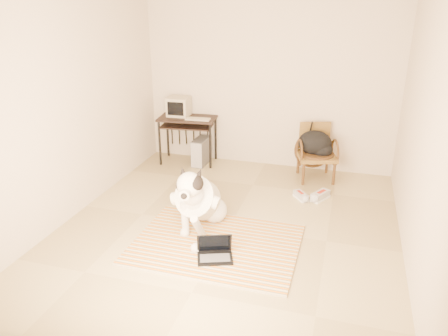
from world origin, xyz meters
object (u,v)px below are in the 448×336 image
at_px(crt_monitor, 179,106).
at_px(backpack, 316,144).
at_px(computer_desk, 187,124).
at_px(dog, 198,201).
at_px(laptop, 215,252).
at_px(rattan_chair, 316,152).
at_px(pc_tower, 201,151).

bearing_deg(crt_monitor, backpack, -4.57).
bearing_deg(computer_desk, dog, -65.99).
distance_m(dog, crt_monitor, 2.47).
xyz_separation_m(computer_desk, crt_monitor, (-0.17, 0.08, 0.26)).
xyz_separation_m(laptop, rattan_chair, (0.81, 2.58, 0.33)).
bearing_deg(crt_monitor, laptop, -61.58).
bearing_deg(laptop, rattan_chair, 72.60).
bearing_deg(laptop, dog, 123.33).
distance_m(rattan_chair, backpack, 0.14).
bearing_deg(backpack, dog, -121.27).
distance_m(laptop, backpack, 2.72).
xyz_separation_m(laptop, computer_desk, (-1.31, 2.65, 0.58)).
distance_m(crt_monitor, rattan_chair, 2.35).
relative_size(computer_desk, backpack, 1.85).
bearing_deg(dog, pc_tower, 108.36).
distance_m(laptop, crt_monitor, 3.22).
bearing_deg(dog, laptop, -56.67).
bearing_deg(rattan_chair, laptop, -107.40).
distance_m(laptop, computer_desk, 3.01).
xyz_separation_m(crt_monitor, backpack, (2.28, -0.18, -0.38)).
height_order(dog, pc_tower, dog).
bearing_deg(backpack, crt_monitor, 175.43).
xyz_separation_m(computer_desk, rattan_chair, (2.11, -0.08, -0.25)).
xyz_separation_m(pc_tower, backpack, (1.87, -0.09, 0.34)).
bearing_deg(computer_desk, rattan_chair, -2.05).
bearing_deg(crt_monitor, computer_desk, -25.49).
height_order(crt_monitor, backpack, crt_monitor).
xyz_separation_m(computer_desk, backpack, (2.11, -0.10, -0.11)).
height_order(rattan_chair, backpack, rattan_chair).
relative_size(computer_desk, crt_monitor, 2.74).
bearing_deg(pc_tower, crt_monitor, 166.91).
bearing_deg(backpack, pc_tower, 177.34).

